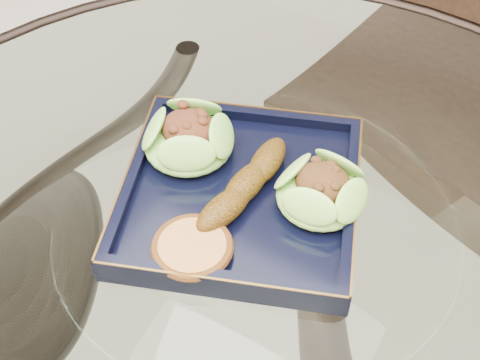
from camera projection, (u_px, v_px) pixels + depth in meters
The scene contains 7 objects.
dining_table at pixel (253, 328), 0.86m from camera, with size 1.13×1.13×0.77m.
dining_chair at pixel (429, 145), 1.23m from camera, with size 0.43×0.43×0.89m.
navy_plate at pixel (240, 197), 0.79m from camera, with size 0.27×0.27×0.02m, color black.
lettuce_wrap_left at pixel (188, 140), 0.81m from camera, with size 0.11×0.11×0.04m, color #5D9E2E.
lettuce_wrap_right at pixel (321, 193), 0.75m from camera, with size 0.10×0.10×0.04m, color #70AF32.
roasted_plantain at pixel (246, 184), 0.76m from camera, with size 0.16×0.03×0.03m, color #5E3A09.
crumb_patty at pixel (192, 248), 0.71m from camera, with size 0.08×0.08×0.01m, color #C07F40.
Camera 1 is at (0.21, -0.39, 1.36)m, focal length 50.00 mm.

